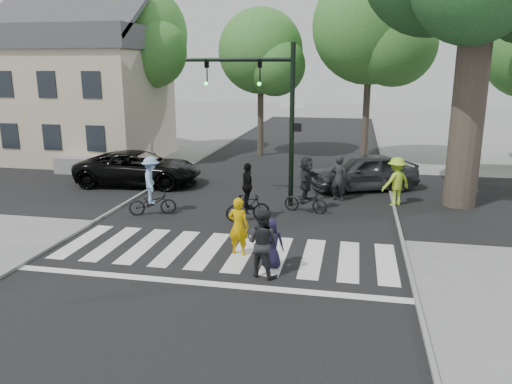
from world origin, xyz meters
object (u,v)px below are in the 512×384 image
at_px(pedestrian_adult, 262,243).
at_px(cyclist_mid, 248,197).
at_px(traffic_signal, 269,102).
at_px(cyclist_left, 152,190).
at_px(car_suv, 139,168).
at_px(cyclist_right, 306,188).
at_px(pedestrian_woman, 238,226).
at_px(car_grey, 364,172).
at_px(pedestrian_child, 271,243).

height_order(pedestrian_adult, cyclist_mid, cyclist_mid).
xyz_separation_m(traffic_signal, cyclist_left, (-3.84, -2.15, -2.99)).
bearing_deg(cyclist_mid, traffic_signal, 80.65).
height_order(cyclist_mid, car_suv, cyclist_mid).
bearing_deg(cyclist_right, traffic_signal, 153.30).
distance_m(pedestrian_woman, cyclist_mid, 3.19).
height_order(cyclist_left, cyclist_mid, cyclist_left).
bearing_deg(pedestrian_adult, car_suv, -32.65).
distance_m(cyclist_right, car_suv, 8.25).
relative_size(pedestrian_woman, cyclist_mid, 0.82).
bearing_deg(car_grey, traffic_signal, -72.17).
height_order(traffic_signal, cyclist_left, traffic_signal).
bearing_deg(car_grey, pedestrian_adult, -38.10).
xyz_separation_m(traffic_signal, cyclist_right, (1.50, -0.75, -2.98)).
xyz_separation_m(pedestrian_child, car_grey, (2.44, 9.19, 0.11)).
distance_m(cyclist_left, cyclist_right, 5.51).
bearing_deg(pedestrian_adult, pedestrian_woman, -37.39).
bearing_deg(pedestrian_child, cyclist_left, -44.55).
height_order(pedestrian_woman, car_suv, pedestrian_woman).
xyz_separation_m(cyclist_left, car_suv, (-2.40, 4.24, -0.16)).
bearing_deg(traffic_signal, car_suv, 161.42).
bearing_deg(pedestrian_child, pedestrian_adult, 70.19).
bearing_deg(pedestrian_child, traffic_signal, -85.68).
relative_size(cyclist_right, car_grey, 0.45).
distance_m(cyclist_left, car_grey, 9.10).
relative_size(traffic_signal, car_grey, 1.31).
xyz_separation_m(pedestrian_woman, car_suv, (-6.31, 7.42, -0.07)).
height_order(pedestrian_adult, cyclist_left, cyclist_left).
height_order(cyclist_right, car_suv, cyclist_right).
height_order(traffic_signal, cyclist_right, traffic_signal).
bearing_deg(cyclist_right, cyclist_mid, -142.88).
height_order(car_suv, car_grey, car_grey).
xyz_separation_m(cyclist_right, car_suv, (-7.74, 2.85, -0.16)).
bearing_deg(pedestrian_child, car_suv, -54.20).
height_order(pedestrian_adult, car_grey, pedestrian_adult).
height_order(pedestrian_woman, cyclist_right, cyclist_right).
bearing_deg(cyclist_mid, car_grey, 53.34).
bearing_deg(cyclist_mid, pedestrian_child, -69.14).
bearing_deg(car_suv, traffic_signal, -113.11).
height_order(pedestrian_child, cyclist_right, cyclist_right).
bearing_deg(pedestrian_woman, pedestrian_adult, 134.94).
bearing_deg(cyclist_left, cyclist_right, 14.63).
bearing_deg(cyclist_right, pedestrian_woman, -107.32).
relative_size(pedestrian_woman, cyclist_right, 0.81).
distance_m(cyclist_mid, car_grey, 6.58).
xyz_separation_m(cyclist_left, car_grey, (7.41, 5.27, -0.13)).
bearing_deg(pedestrian_woman, pedestrian_child, 154.92).
bearing_deg(pedestrian_woman, cyclist_left, -29.01).
relative_size(pedestrian_woman, cyclist_left, 0.79).
height_order(pedestrian_adult, cyclist_right, cyclist_right).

